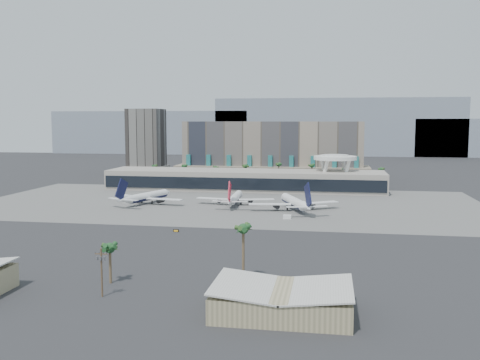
% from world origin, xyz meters
% --- Properties ---
extents(ground, '(900.00, 900.00, 0.00)m').
position_xyz_m(ground, '(0.00, 0.00, 0.00)').
color(ground, '#232326').
rests_on(ground, ground).
extents(apron_pad, '(260.00, 130.00, 0.06)m').
position_xyz_m(apron_pad, '(0.00, 55.00, 0.03)').
color(apron_pad, '#5B5B59').
rests_on(apron_pad, ground).
extents(mountain_ridge, '(680.00, 60.00, 70.00)m').
position_xyz_m(mountain_ridge, '(27.88, 470.00, 29.89)').
color(mountain_ridge, gray).
rests_on(mountain_ridge, ground).
extents(hotel, '(140.00, 30.00, 42.00)m').
position_xyz_m(hotel, '(10.00, 174.41, 16.81)').
color(hotel, gray).
rests_on(hotel, ground).
extents(office_tower, '(30.00, 30.00, 52.00)m').
position_xyz_m(office_tower, '(-95.00, 200.00, 22.94)').
color(office_tower, black).
rests_on(office_tower, ground).
extents(terminal, '(170.00, 32.50, 14.50)m').
position_xyz_m(terminal, '(0.00, 109.84, 6.52)').
color(terminal, '#B2AA9D').
rests_on(terminal, ground).
extents(saucer_structure, '(26.00, 26.00, 21.89)m').
position_xyz_m(saucer_structure, '(55.00, 116.00, 18.45)').
color(saucer_structure, white).
rests_on(saucer_structure, ground).
extents(palm_row, '(157.80, 2.80, 13.10)m').
position_xyz_m(palm_row, '(7.00, 145.00, 10.50)').
color(palm_row, brown).
rests_on(palm_row, ground).
extents(hangar_right, '(30.55, 20.60, 6.89)m').
position_xyz_m(hangar_right, '(42.00, -100.00, 2.95)').
color(hangar_right, '#8C825D').
rests_on(hangar_right, ground).
extents(utility_pole, '(3.20, 0.85, 12.00)m').
position_xyz_m(utility_pole, '(-2.00, -96.09, 7.14)').
color(utility_pole, '#4C3826').
rests_on(utility_pole, ground).
extents(airliner_left, '(40.17, 41.51, 14.95)m').
position_xyz_m(airliner_left, '(-41.11, 45.57, 3.77)').
color(airliner_left, white).
rests_on(airliner_left, ground).
extents(airliner_centre, '(40.18, 41.38, 14.28)m').
position_xyz_m(airliner_centre, '(4.68, 49.18, 3.60)').
color(airliner_centre, white).
rests_on(airliner_centre, ground).
extents(airliner_right, '(42.38, 43.77, 15.83)m').
position_xyz_m(airliner_right, '(35.85, 37.34, 3.99)').
color(airliner_right, white).
rests_on(airliner_right, ground).
extents(service_vehicle_a, '(4.22, 2.57, 1.93)m').
position_xyz_m(service_vehicle_a, '(-51.58, 46.96, 0.97)').
color(service_vehicle_a, silver).
rests_on(service_vehicle_a, ground).
extents(service_vehicle_b, '(3.53, 2.10, 1.78)m').
position_xyz_m(service_vehicle_b, '(33.97, 14.84, 0.89)').
color(service_vehicle_b, white).
rests_on(service_vehicle_b, ground).
extents(taxiway_sign, '(2.23, 0.51, 1.00)m').
position_xyz_m(taxiway_sign, '(-5.93, -19.64, 0.50)').
color(taxiway_sign, black).
rests_on(taxiway_sign, ground).
extents(near_palm_a, '(6.00, 6.00, 10.80)m').
position_xyz_m(near_palm_a, '(-4.47, -85.19, 7.99)').
color(near_palm_a, brown).
rests_on(near_palm_a, ground).
extents(near_palm_b, '(6.00, 6.00, 15.44)m').
position_xyz_m(near_palm_b, '(29.54, -77.07, 12.51)').
color(near_palm_b, brown).
rests_on(near_palm_b, ground).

